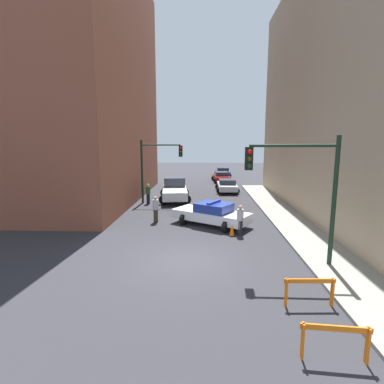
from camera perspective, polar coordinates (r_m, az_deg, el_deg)
name	(u,v)px	position (r m, az deg, el deg)	size (l,w,h in m)	color
ground_plane	(186,261)	(13.23, -1.11, -12.98)	(120.00, 120.00, 0.00)	#2D2D33
sidewalk_right	(333,262)	(14.26, 25.23, -11.98)	(2.40, 44.00, 0.12)	gray
building_corner_left	(56,82)	(29.57, -24.51, 18.60)	(14.00, 20.00, 20.24)	brown
traffic_light_near	(305,181)	(12.57, 20.78, 1.89)	(3.64, 0.35, 5.20)	black
traffic_light_far	(155,162)	(24.74, -7.05, 5.64)	(3.44, 0.35, 5.20)	black
police_car	(212,214)	(18.35, 3.78, -4.15)	(4.97, 4.03, 1.52)	white
white_truck	(175,190)	(26.23, -3.31, 0.44)	(3.02, 5.59, 1.90)	silver
parked_car_near	(227,185)	(30.55, 6.69, 1.26)	(2.31, 4.32, 1.31)	silver
parked_car_mid	(221,177)	(38.03, 5.61, 2.92)	(2.48, 4.42, 1.31)	maroon
parked_car_far	(223,172)	(44.11, 5.85, 3.84)	(2.39, 4.37, 1.31)	navy
pedestrian_crossing	(156,209)	(19.14, -6.94, -3.20)	(0.40, 0.40, 1.66)	#382D23
pedestrian_corner	(148,193)	(24.83, -8.36, -0.27)	(0.44, 0.44, 1.66)	black
pedestrian_sidewalk	(240,220)	(16.63, 9.15, -5.22)	(0.40, 0.40, 1.66)	black
barrier_front	(335,337)	(8.39, 25.62, -23.61)	(1.60, 0.28, 0.90)	orange
barrier_mid	(310,287)	(10.40, 21.48, -16.55)	(1.60, 0.23, 0.90)	orange
traffic_cone	(232,230)	(16.54, 7.63, -7.22)	(0.36, 0.36, 0.66)	black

